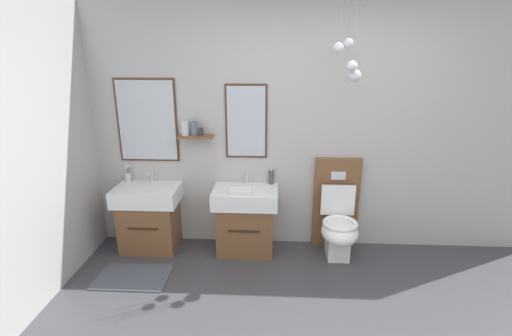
{
  "coord_description": "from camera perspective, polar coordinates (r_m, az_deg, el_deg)",
  "views": [
    {
      "loc": [
        -0.4,
        -2.0,
        2.08
      ],
      "look_at": [
        -0.59,
        1.53,
        0.95
      ],
      "focal_mm": 26.08,
      "sensor_mm": 36.0,
      "label": 1
    }
  ],
  "objects": [
    {
      "name": "tap_on_right_sink",
      "position": [
        3.98,
        -1.46,
        -1.37
      ],
      "size": [
        0.03,
        0.13,
        0.11
      ],
      "color": "silver",
      "rests_on": "vanity_sink_right"
    },
    {
      "name": "toilet",
      "position": [
        4.02,
        12.4,
        -7.79
      ],
      "size": [
        0.48,
        0.63,
        1.0
      ],
      "color": "brown",
      "rests_on": "ground"
    },
    {
      "name": "folded_hand_towel",
      "position": [
        3.71,
        -2.44,
        -3.62
      ],
      "size": [
        0.22,
        0.16,
        0.04
      ],
      "primitive_type": "cube",
      "color": "white",
      "rests_on": "vanity_sink_right"
    },
    {
      "name": "soap_dispenser",
      "position": [
        3.96,
        2.35,
        -1.36
      ],
      "size": [
        0.06,
        0.06,
        0.18
      ],
      "color": "#4C4C51",
      "rests_on": "vanity_sink_right"
    },
    {
      "name": "wall_back",
      "position": [
        3.93,
        8.6,
        5.92
      ],
      "size": [
        4.9,
        0.56,
        2.57
      ],
      "color": "#B7B5B2",
      "rests_on": "ground"
    },
    {
      "name": "toothbrush_cup",
      "position": [
        4.27,
        -19.03,
        -1.23
      ],
      "size": [
        0.07,
        0.07,
        0.21
      ],
      "color": "silver",
      "rests_on": "vanity_sink_left"
    },
    {
      "name": "vanity_sink_left",
      "position": [
        4.18,
        -16.02,
        -7.06
      ],
      "size": [
        0.67,
        0.47,
        0.71
      ],
      "color": "brown",
      "rests_on": "ground"
    },
    {
      "name": "tap_on_left_sink",
      "position": [
        4.19,
        -15.76,
        -1.08
      ],
      "size": [
        0.03,
        0.13,
        0.11
      ],
      "color": "silver",
      "rests_on": "vanity_sink_left"
    },
    {
      "name": "vanity_sink_right",
      "position": [
        3.98,
        -1.61,
        -7.67
      ],
      "size": [
        0.67,
        0.47,
        0.71
      ],
      "color": "brown",
      "rests_on": "ground"
    },
    {
      "name": "bath_mat",
      "position": [
        3.88,
        -18.36,
        -15.59
      ],
      "size": [
        0.68,
        0.44,
        0.01
      ],
      "primitive_type": "cube",
      "color": "#474C56",
      "rests_on": "ground"
    }
  ]
}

